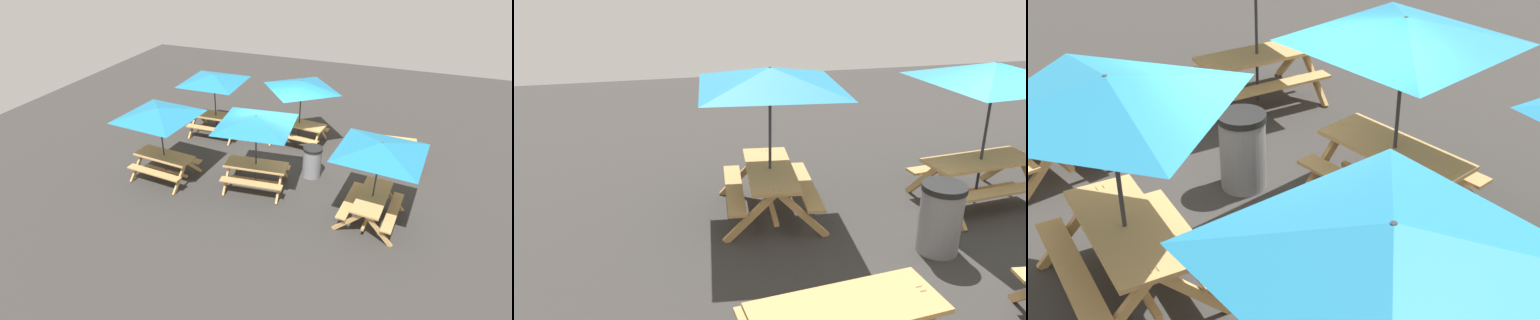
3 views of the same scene
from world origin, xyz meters
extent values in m
plane|color=#33302D|center=(0.00, 0.00, 0.00)|extent=(24.18, 24.18, 0.00)
cube|color=tan|center=(3.09, 1.58, 0.74)|extent=(1.86, 0.86, 0.05)
cube|color=tan|center=(3.14, 1.03, 0.45)|extent=(1.82, 0.42, 0.04)
cube|color=tan|center=(2.34, 1.15, 0.37)|extent=(0.13, 0.80, 0.81)
cube|color=tan|center=(-0.33, -1.33, 0.74)|extent=(1.86, 0.87, 0.05)
cube|color=tan|center=(-0.28, -1.88, 0.45)|extent=(1.82, 0.43, 0.04)
cube|color=tan|center=(-0.39, -0.78, 0.45)|extent=(1.82, 0.43, 0.04)
cube|color=tan|center=(-1.08, -1.77, 0.37)|extent=(0.14, 0.80, 0.81)
cube|color=tan|center=(0.48, -1.62, 0.37)|extent=(0.14, 0.80, 0.81)
cube|color=tan|center=(0.41, -0.89, 0.37)|extent=(0.14, 0.80, 0.81)
cube|color=tan|center=(-0.33, -1.33, 0.22)|extent=(1.56, 0.22, 0.06)
cylinder|color=#2D2D33|center=(-0.33, -1.33, 1.15)|extent=(0.04, 0.04, 2.30)
pyramid|color=teal|center=(-0.33, -1.33, 2.16)|extent=(2.82, 2.82, 0.28)
cube|color=tan|center=(3.01, -1.75, 0.74)|extent=(0.90, 1.87, 0.05)
cube|color=tan|center=(3.55, -1.81, 0.45)|extent=(0.47, 1.82, 0.04)
cube|color=tan|center=(2.46, -1.68, 0.45)|extent=(0.47, 1.82, 0.04)
cube|color=tan|center=(3.28, -2.56, 0.37)|extent=(0.80, 0.15, 0.81)
cube|color=tan|center=(2.55, -2.48, 0.37)|extent=(0.80, 0.15, 0.81)
cube|color=tan|center=(3.46, -1.01, 0.37)|extent=(0.80, 0.15, 0.81)
cube|color=tan|center=(2.73, -0.93, 0.37)|extent=(0.80, 0.15, 0.81)
cube|color=tan|center=(3.01, -1.75, 0.22)|extent=(0.25, 1.56, 0.06)
cylinder|color=#2D2D33|center=(3.01, -1.75, 1.15)|extent=(0.04, 0.04, 2.30)
pyramid|color=teal|center=(3.01, -1.75, 2.16)|extent=(2.81, 2.81, 0.28)
cylinder|color=gray|center=(1.05, -0.17, 0.45)|extent=(0.56, 0.56, 0.90)
cylinder|color=black|center=(1.05, -0.17, 0.94)|extent=(0.59, 0.59, 0.08)
camera|label=1|loc=(3.18, -10.56, 6.67)|focal=28.00mm
camera|label=2|loc=(4.64, 5.02, 3.65)|focal=35.00mm
camera|label=3|loc=(-5.27, 3.94, 4.64)|focal=50.00mm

